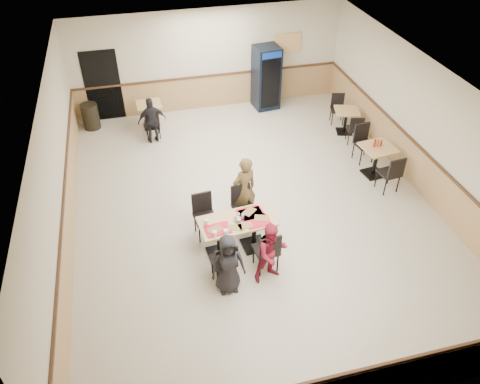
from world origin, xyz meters
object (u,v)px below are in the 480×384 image
object	(u,v)px
diner_woman_right	(272,253)
diner_man_opposite	(244,189)
side_table_near	(377,156)
pepsi_cooler	(266,78)
back_table	(150,112)
main_table	(237,231)
trash_bin	(91,116)
diner_woman_left	(228,264)
side_table_far	(346,118)
lone_diner	(152,120)

from	to	relation	value
diner_woman_right	diner_man_opposite	xyz separation A→B (m)	(-0.05, 1.82, 0.13)
diner_woman_right	side_table_near	bearing A→B (deg)	24.34
diner_man_opposite	pepsi_cooler	bearing A→B (deg)	-130.32
diner_woman_right	pepsi_cooler	world-z (taller)	pepsi_cooler
side_table_near	back_table	distance (m)	6.38
main_table	side_table_near	bearing A→B (deg)	18.90
main_table	trash_bin	xyz separation A→B (m)	(-2.87, 5.85, -0.16)
diner_woman_left	trash_bin	distance (m)	7.24
trash_bin	back_table	bearing A→B (deg)	-11.89
side_table_near	pepsi_cooler	size ratio (longest dim) A/B	0.44
back_table	side_table_far	bearing A→B (deg)	-17.47
lone_diner	back_table	world-z (taller)	lone_diner
back_table	side_table_near	bearing A→B (deg)	-36.00
diner_woman_right	side_table_near	size ratio (longest dim) A/B	1.59
diner_woman_left	diner_man_opposite	xyz separation A→B (m)	(0.80, 1.89, 0.14)
diner_man_opposite	pepsi_cooler	distance (m)	5.33
lone_diner	side_table_far	size ratio (longest dim) A/B	1.63
back_table	trash_bin	distance (m)	1.70
trash_bin	diner_woman_right	bearing A→B (deg)	-63.75
lone_diner	trash_bin	bearing A→B (deg)	-43.05
diner_woman_left	trash_bin	bearing A→B (deg)	110.36
side_table_near	trash_bin	bearing A→B (deg)	149.00
diner_man_opposite	lone_diner	distance (m)	4.06
lone_diner	diner_woman_right	bearing A→B (deg)	98.99
main_table	side_table_near	xyz separation A→B (m)	(3.96, 1.75, 0.00)
lone_diner	main_table	bearing A→B (deg)	96.82
lone_diner	pepsi_cooler	size ratio (longest dim) A/B	0.69
main_table	pepsi_cooler	world-z (taller)	pepsi_cooler
diner_woman_right	trash_bin	size ratio (longest dim) A/B	1.78
side_table_far	diner_woman_left	bearing A→B (deg)	-133.27
side_table_near	pepsi_cooler	bearing A→B (deg)	111.01
diner_woman_left	side_table_far	xyz separation A→B (m)	(4.50, 4.78, -0.18)
diner_woman_right	trash_bin	xyz separation A→B (m)	(-3.32, 6.72, -0.29)
diner_man_opposite	side_table_near	xyz separation A→B (m)	(3.56, 0.81, -0.26)
diner_woman_left	lone_diner	xyz separation A→B (m)	(-0.80, 5.62, 0.00)
main_table	diner_man_opposite	xyz separation A→B (m)	(0.40, 0.94, 0.26)
diner_woman_left	lone_diner	world-z (taller)	lone_diner
diner_man_opposite	back_table	size ratio (longest dim) A/B	2.16
side_table_near	back_table	size ratio (longest dim) A/B	1.13
diner_woman_right	lone_diner	distance (m)	5.78
diner_man_opposite	side_table_far	size ratio (longest dim) A/B	1.98
diner_woman_left	back_table	bearing A→B (deg)	97.53
lone_diner	pepsi_cooler	xyz separation A→B (m)	(3.57, 1.22, 0.30)
lone_diner	side_table_far	world-z (taller)	lone_diner
side_table_near	trash_bin	world-z (taller)	side_table_near
lone_diner	side_table_near	distance (m)	5.93
back_table	pepsi_cooler	distance (m)	3.62
lone_diner	pepsi_cooler	distance (m)	3.79
diner_woman_right	trash_bin	distance (m)	7.50
main_table	back_table	world-z (taller)	main_table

